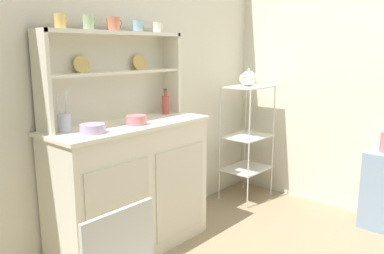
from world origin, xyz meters
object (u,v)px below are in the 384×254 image
jam_bottle (166,104)px  porcelain_teapot (249,78)px  bakers_rack (247,130)px  hutch_shelf_unit (112,68)px  bowl_mixing_large (93,129)px  hutch_cabinet (131,186)px  cup_gold_0 (60,21)px  utensil_jar (64,122)px

jam_bottle → porcelain_teapot: 0.94m
bakers_rack → jam_bottle: size_ratio=5.57×
porcelain_teapot → hutch_shelf_unit: bearing=170.7°
porcelain_teapot → bowl_mixing_large: bearing=-179.4°
bowl_mixing_large → porcelain_teapot: bearing=0.6°
jam_bottle → bowl_mixing_large: bearing=-168.2°
hutch_cabinet → cup_gold_0: size_ratio=13.73×
bakers_rack → cup_gold_0: (-1.73, 0.18, 0.89)m
bakers_rack → utensil_jar: 1.80m
hutch_cabinet → hutch_shelf_unit: hutch_shelf_unit is taller
hutch_cabinet → jam_bottle: 0.68m
cup_gold_0 → jam_bottle: (0.81, -0.04, -0.57)m
hutch_cabinet → hutch_shelf_unit: size_ratio=1.07×
hutch_shelf_unit → cup_gold_0: size_ratio=12.84×
cup_gold_0 → bakers_rack: bearing=-5.9°
jam_bottle → utensil_jar: size_ratio=0.76×
cup_gold_0 → utensil_jar: size_ratio=0.33×
hutch_cabinet → bowl_mixing_large: 0.58m
cup_gold_0 → hutch_cabinet: bearing=-17.6°
bakers_rack → cup_gold_0: 1.95m
cup_gold_0 → bowl_mixing_large: cup_gold_0 is taller
bakers_rack → cup_gold_0: bearing=174.1°
bakers_rack → porcelain_teapot: bearing=180.0°
cup_gold_0 → utensil_jar: 0.59m
hutch_cabinet → jam_bottle: jam_bottle is taller
hutch_shelf_unit → bakers_rack: 1.49m
bowl_mixing_large → utensil_jar: bearing=120.7°
cup_gold_0 → jam_bottle: bearing=-2.5°
hutch_cabinet → bakers_rack: size_ratio=1.09×
bakers_rack → porcelain_teapot: size_ratio=4.67×
hutch_cabinet → porcelain_teapot: 1.50m
hutch_cabinet → utensil_jar: utensil_jar is taller
hutch_cabinet → cup_gold_0: (-0.39, 0.12, 1.08)m
bakers_rack → hutch_cabinet: bearing=177.6°
jam_bottle → hutch_shelf_unit: bearing=169.8°
hutch_shelf_unit → bowl_mixing_large: (-0.34, -0.24, -0.33)m
cup_gold_0 → porcelain_teapot: cup_gold_0 is taller
bowl_mixing_large → utensil_jar: size_ratio=0.59×
bakers_rack → jam_bottle: jam_bottle is taller
jam_bottle → porcelain_teapot: bearing=-8.9°
bakers_rack → utensil_jar: size_ratio=4.21×
cup_gold_0 → porcelain_teapot: 1.79m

